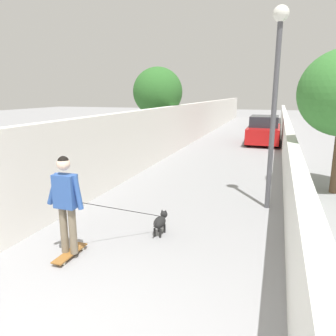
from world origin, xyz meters
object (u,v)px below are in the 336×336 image
object	(u,v)px
tree_left_near	(158,92)
car_near	(264,131)
dog	(160,221)
person_skateboarder	(66,197)
lamp_post	(276,77)
skateboard	(70,253)

from	to	relation	value
tree_left_near	car_near	world-z (taller)	tree_left_near
dog	tree_left_near	bearing A→B (deg)	20.48
person_skateboarder	dog	size ratio (longest dim) A/B	1.01
lamp_post	person_skateboarder	world-z (taller)	lamp_post
skateboard	car_near	xyz separation A→B (m)	(14.61, -2.59, 0.65)
skateboard	person_skateboarder	world-z (taller)	person_skateboarder
dog	car_near	world-z (taller)	car_near
skateboard	lamp_post	bearing A→B (deg)	-40.63
person_skateboarder	dog	world-z (taller)	person_skateboarder
tree_left_near	lamp_post	size ratio (longest dim) A/B	0.86
skateboard	car_near	bearing A→B (deg)	-10.05
lamp_post	skateboard	bearing A→B (deg)	139.37
dog	skateboard	bearing A→B (deg)	139.78
tree_left_near	lamp_post	bearing A→B (deg)	-142.69
lamp_post	dog	world-z (taller)	lamp_post
dog	car_near	size ratio (longest dim) A/B	0.43
lamp_post	person_skateboarder	bearing A→B (deg)	139.37
skateboard	person_skateboarder	bearing A→B (deg)	-146.31
dog	car_near	bearing A→B (deg)	-6.11
tree_left_near	dog	distance (m)	10.72
lamp_post	car_near	xyz separation A→B (m)	(10.89, 0.60, -2.46)
person_skateboarder	car_near	xyz separation A→B (m)	(14.61, -2.59, -0.38)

